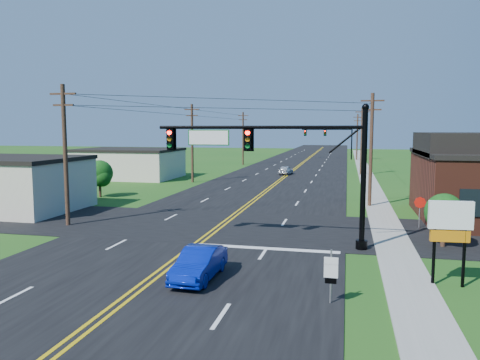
% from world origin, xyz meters
% --- Properties ---
extents(ground, '(260.00, 260.00, 0.00)m').
position_xyz_m(ground, '(0.00, 0.00, 0.00)').
color(ground, '#1C4F16').
rests_on(ground, ground).
extents(road_main, '(16.00, 220.00, 0.04)m').
position_xyz_m(road_main, '(0.00, 50.00, 0.02)').
color(road_main, black).
rests_on(road_main, ground).
extents(road_cross, '(70.00, 10.00, 0.04)m').
position_xyz_m(road_cross, '(0.00, 12.00, 0.02)').
color(road_cross, black).
rests_on(road_cross, ground).
extents(sidewalk, '(2.00, 160.00, 0.08)m').
position_xyz_m(sidewalk, '(10.50, 40.00, 0.04)').
color(sidewalk, gray).
rests_on(sidewalk, ground).
extents(signal_mast_main, '(11.30, 0.60, 7.48)m').
position_xyz_m(signal_mast_main, '(4.34, 8.00, 4.75)').
color(signal_mast_main, black).
rests_on(signal_mast_main, ground).
extents(signal_mast_far, '(10.98, 0.60, 7.48)m').
position_xyz_m(signal_mast_far, '(4.44, 80.00, 4.55)').
color(signal_mast_far, black).
rests_on(signal_mast_far, ground).
extents(cream_bldg_near, '(10.20, 8.20, 4.10)m').
position_xyz_m(cream_bldg_near, '(-17.00, 14.00, 2.06)').
color(cream_bldg_near, silver).
rests_on(cream_bldg_near, ground).
extents(cream_bldg_far, '(12.20, 9.20, 3.70)m').
position_xyz_m(cream_bldg_far, '(-19.00, 38.00, 1.86)').
color(cream_bldg_far, silver).
rests_on(cream_bldg_far, ground).
extents(utility_pole_left_a, '(1.80, 0.28, 9.00)m').
position_xyz_m(utility_pole_left_a, '(-9.50, 10.00, 4.72)').
color(utility_pole_left_a, '#362318').
rests_on(utility_pole_left_a, ground).
extents(utility_pole_left_b, '(1.80, 0.28, 9.00)m').
position_xyz_m(utility_pole_left_b, '(-9.50, 35.00, 4.72)').
color(utility_pole_left_b, '#362318').
rests_on(utility_pole_left_b, ground).
extents(utility_pole_left_c, '(1.80, 0.28, 9.00)m').
position_xyz_m(utility_pole_left_c, '(-9.50, 62.00, 4.72)').
color(utility_pole_left_c, '#362318').
rests_on(utility_pole_left_c, ground).
extents(utility_pole_right_a, '(1.80, 0.28, 9.00)m').
position_xyz_m(utility_pole_right_a, '(9.80, 22.00, 4.72)').
color(utility_pole_right_a, '#362318').
rests_on(utility_pole_right_a, ground).
extents(utility_pole_right_b, '(1.80, 0.28, 9.00)m').
position_xyz_m(utility_pole_right_b, '(9.80, 48.00, 4.72)').
color(utility_pole_right_b, '#362318').
rests_on(utility_pole_right_b, ground).
extents(utility_pole_right_c, '(1.80, 0.28, 9.00)m').
position_xyz_m(utility_pole_right_c, '(9.80, 78.00, 4.72)').
color(utility_pole_right_c, '#362318').
rests_on(utility_pole_right_c, ground).
extents(tree_right_back, '(3.00, 3.00, 4.10)m').
position_xyz_m(tree_right_back, '(16.00, 26.00, 2.60)').
color(tree_right_back, '#362318').
rests_on(tree_right_back, ground).
extents(shrub_corner, '(2.00, 2.00, 2.86)m').
position_xyz_m(shrub_corner, '(13.00, 9.50, 1.85)').
color(shrub_corner, '#362318').
rests_on(shrub_corner, ground).
extents(tree_left, '(2.40, 2.40, 3.37)m').
position_xyz_m(tree_left, '(-14.00, 22.00, 2.16)').
color(tree_left, '#362318').
rests_on(tree_left, ground).
extents(blue_car, '(1.46, 3.94, 1.29)m').
position_xyz_m(blue_car, '(2.09, 1.57, 0.64)').
color(blue_car, '#071DA8').
rests_on(blue_car, ground).
extents(distant_car, '(1.87, 3.65, 1.19)m').
position_xyz_m(distant_car, '(-0.07, 46.26, 0.59)').
color(distant_car, silver).
rests_on(distant_car, ground).
extents(route_sign, '(0.50, 0.08, 1.99)m').
position_xyz_m(route_sign, '(7.50, -0.02, 1.16)').
color(route_sign, slate).
rests_on(route_sign, ground).
extents(stop_sign, '(0.71, 0.08, 2.00)m').
position_xyz_m(stop_sign, '(12.47, 14.16, 1.44)').
color(stop_sign, slate).
rests_on(stop_sign, ground).
extents(pylon_sign, '(1.68, 0.35, 3.42)m').
position_xyz_m(pylon_sign, '(11.98, 3.00, 2.50)').
color(pylon_sign, black).
rests_on(pylon_sign, ground).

